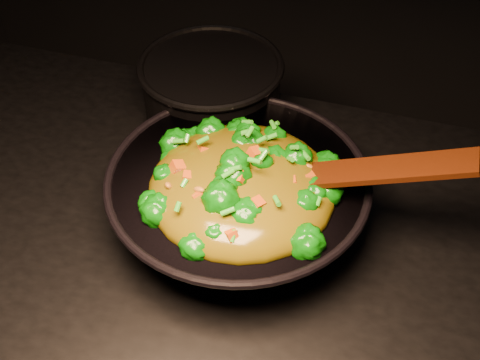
% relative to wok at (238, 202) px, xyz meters
% --- Properties ---
extents(wok, '(0.48, 0.48, 0.11)m').
position_rel_wok_xyz_m(wok, '(0.00, 0.00, 0.00)').
color(wok, black).
rests_on(wok, stovetop).
extents(stir_fry, '(0.30, 0.30, 0.09)m').
position_rel_wok_xyz_m(stir_fry, '(0.01, -0.02, 0.10)').
color(stir_fry, '#0B6407').
rests_on(stir_fry, wok).
extents(spatula, '(0.30, 0.05, 0.13)m').
position_rel_wok_xyz_m(spatula, '(0.16, 0.01, 0.11)').
color(spatula, '#341606').
rests_on(spatula, wok).
extents(back_pot, '(0.29, 0.29, 0.14)m').
position_rel_wok_xyz_m(back_pot, '(-0.12, 0.22, 0.02)').
color(back_pot, black).
rests_on(back_pot, stovetop).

